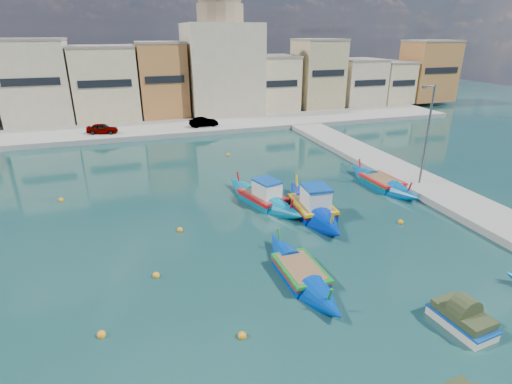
{
  "coord_description": "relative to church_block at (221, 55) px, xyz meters",
  "views": [
    {
      "loc": [
        -3.83,
        -17.85,
        11.53
      ],
      "look_at": [
        4.0,
        6.0,
        1.4
      ],
      "focal_mm": 28.0,
      "sensor_mm": 36.0,
      "label": 1
    }
  ],
  "objects": [
    {
      "name": "north_townhouses",
      "position": [
        -3.32,
        -0.64,
        -3.41
      ],
      "size": [
        83.2,
        7.87,
        10.19
      ],
      "color": "beige",
      "rests_on": "ground"
    },
    {
      "name": "mooring_buoys",
      "position": [
        -10.31,
        -36.0,
        -8.33
      ],
      "size": [
        21.67,
        25.26,
        0.36
      ],
      "color": "#FF9E1A",
      "rests_on": "ground"
    },
    {
      "name": "luzzu_blue_cabin",
      "position": [
        -2.49,
        -35.58,
        -8.01
      ],
      "size": [
        2.99,
        9.37,
        3.26
      ],
      "color": "#0024A0",
      "rests_on": "ground"
    },
    {
      "name": "luzzu_blue_south",
      "position": [
        -6.39,
        -42.35,
        -8.16
      ],
      "size": [
        2.02,
        8.1,
        2.33
      ],
      "color": "#0038AA",
      "rests_on": "ground"
    },
    {
      "name": "tender_far",
      "position": [
        -1.48,
        -47.77,
        -8.01
      ],
      "size": [
        1.67,
        2.74,
        1.29
      ],
      "color": "beige",
      "rests_on": "ground"
    },
    {
      "name": "ground",
      "position": [
        -10.0,
        -40.0,
        -8.41
      ],
      "size": [
        160.0,
        160.0,
        0.0
      ],
      "primitive_type": "plane",
      "color": "#113434",
      "rests_on": "ground"
    },
    {
      "name": "parked_cars",
      "position": [
        -20.97,
        -9.5,
        -7.22
      ],
      "size": [
        32.17,
        2.59,
        1.2
      ],
      "color": "#4C1919",
      "rests_on": "north_quay"
    },
    {
      "name": "east_quay",
      "position": [
        8.0,
        -40.0,
        -8.16
      ],
      "size": [
        4.0,
        70.0,
        0.5
      ],
      "primitive_type": "cube",
      "color": "gray",
      "rests_on": "ground"
    },
    {
      "name": "luzzu_turquoise_cabin",
      "position": [
        -5.09,
        -32.83,
        -8.06
      ],
      "size": [
        4.5,
        9.22,
        2.9
      ],
      "color": "#00729E",
      "rests_on": "ground"
    },
    {
      "name": "church_block",
      "position": [
        0.0,
        0.0,
        0.0
      ],
      "size": [
        10.0,
        10.0,
        19.1
      ],
      "color": "beige",
      "rests_on": "ground"
    },
    {
      "name": "north_quay",
      "position": [
        -10.0,
        -8.0,
        -8.11
      ],
      "size": [
        80.0,
        8.0,
        0.6
      ],
      "primitive_type": "cube",
      "color": "gray",
      "rests_on": "ground"
    },
    {
      "name": "quay_street_lamp",
      "position": [
        7.44,
        -34.0,
        -4.07
      ],
      "size": [
        1.18,
        0.16,
        8.0
      ],
      "color": "#595B60",
      "rests_on": "ground"
    },
    {
      "name": "luzzu_cyan_mid",
      "position": [
        5.0,
        -32.69,
        -8.14
      ],
      "size": [
        2.56,
        8.59,
        2.51
      ],
      "color": "#00579B",
      "rests_on": "ground"
    }
  ]
}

